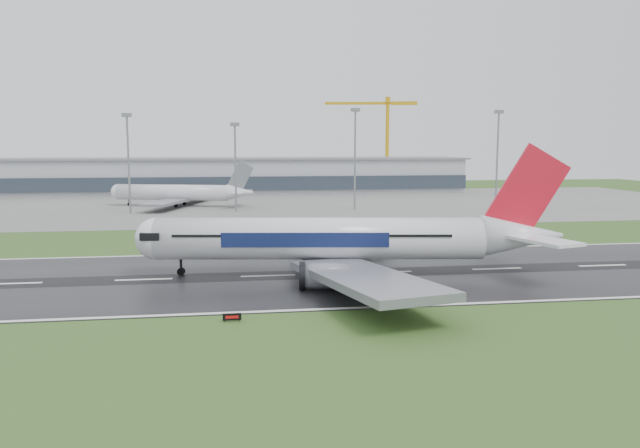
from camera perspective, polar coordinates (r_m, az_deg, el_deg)
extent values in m
plane|color=#2D4F1D|center=(102.43, -16.16, -5.06)|extent=(520.00, 520.00, 0.00)
cube|color=black|center=(102.42, -16.16, -5.03)|extent=(400.00, 45.00, 0.10)
cube|color=slate|center=(225.59, -11.87, 1.76)|extent=(400.00, 130.00, 0.08)
cube|color=#969AA1|center=(284.81, -11.17, 4.43)|extent=(240.00, 36.00, 15.00)
cylinder|color=gray|center=(201.76, -17.46, 5.23)|extent=(0.64, 0.64, 30.24)
cylinder|color=gray|center=(199.27, -7.91, 5.08)|extent=(0.64, 0.64, 27.51)
cylinder|color=gray|center=(203.29, 3.29, 5.87)|extent=(0.64, 0.64, 32.42)
cylinder|color=gray|center=(218.74, 16.23, 5.67)|extent=(0.64, 0.64, 32.19)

